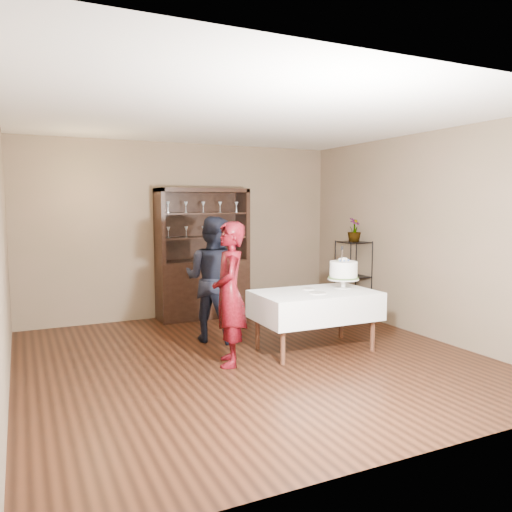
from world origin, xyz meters
The scene contains 14 objects.
floor centered at (0.00, 0.00, 0.00)m, with size 5.00×5.00×0.00m, color black.
ceiling centered at (0.00, 0.00, 2.70)m, with size 5.00×5.00×0.00m, color white.
back_wall centered at (0.00, 2.50, 1.35)m, with size 5.00×0.02×2.70m, color brown.
wall_left centered at (-2.50, 0.00, 1.35)m, with size 0.02×5.00×2.70m, color brown.
wall_right centered at (2.50, 0.00, 1.35)m, with size 0.02×5.00×2.70m, color brown.
china_hutch centered at (0.20, 2.25, 0.66)m, with size 1.40×0.48×2.00m.
plant_etagere centered at (2.28, 1.20, 0.65)m, with size 0.42×0.42×1.20m.
cake_table centered at (0.83, 0.00, 0.55)m, with size 1.45×0.91×0.72m.
woman centered at (-0.31, -0.07, 0.79)m, with size 0.57×0.38×1.58m, color #310408.
man centered at (-0.12, 0.92, 0.80)m, with size 0.78×0.61×1.61m, color black.
cake centered at (1.28, 0.05, 0.93)m, with size 0.39×0.39×0.53m.
plate_near centered at (0.78, -0.14, 0.72)m, with size 0.21×0.21×0.01m, color beige.
plate_far centered at (0.83, 0.15, 0.72)m, with size 0.16×0.16×0.01m, color beige.
potted_plant centered at (2.26, 1.17, 1.37)m, with size 0.20×0.20×0.36m, color #45632F.
Camera 1 is at (-2.35, -5.04, 1.77)m, focal length 35.00 mm.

